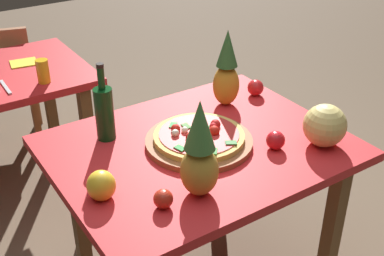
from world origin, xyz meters
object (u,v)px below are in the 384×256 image
dining_chair (3,79)px  pizza_board (199,141)px  tomato_by_bottle (276,140)px  melon (325,125)px  drinking_glass_juice (43,71)px  pizza (199,135)px  display_table (199,165)px  pineapple_right (227,72)px  tomato_at_corner (256,88)px  background_table (6,96)px  tomato_beside_pepper (163,199)px  wine_bottle (104,112)px  napkin_folded (24,63)px  bell_pepper (101,185)px  pineapple_left (200,154)px  knife_utensil (5,87)px

dining_chair → pizza_board: size_ratio=1.97×
pizza_board → tomato_by_bottle: bearing=-39.6°
melon → drinking_glass_juice: (-0.73, 1.19, -0.03)m
pizza → drinking_glass_juice: bearing=109.0°
display_table → dining_chair: bearing=101.3°
pineapple_right → tomato_at_corner: size_ratio=4.61×
background_table → tomato_beside_pepper: 1.44m
background_table → melon: size_ratio=5.07×
wine_bottle → napkin_folded: bearing=92.6°
bell_pepper → tomato_beside_pepper: 0.22m
tomato_beside_pepper → drinking_glass_juice: (0.00, 1.19, 0.03)m
bell_pepper → napkin_folded: (0.14, 1.33, -0.05)m
pizza → melon: size_ratio=2.12×
pizza_board → tomato_at_corner: 0.53m
bell_pepper → napkin_folded: size_ratio=0.78×
background_table → pizza_board: 1.26m
pineapple_left → tomato_at_corner: size_ratio=4.63×
pizza → melon: melon is taller
pizza → drinking_glass_juice: (-0.32, 0.92, 0.02)m
pizza_board → tomato_at_corner: bearing=25.1°
pineapple_right → knife_utensil: pineapple_right is taller
tomato_at_corner → pineapple_left: bearing=-143.3°
pizza → melon: bearing=-33.3°
pineapple_right → tomato_at_corner: (0.17, -0.00, -0.12)m
pizza → napkin_folded: 1.27m
pizza_board → tomato_beside_pepper: 0.42m
dining_chair → tomato_by_bottle: same height
pineapple_right → napkin_folded: (-0.63, 1.00, -0.16)m
pineapple_left → tomato_by_bottle: 0.43m
display_table → tomato_beside_pepper: bearing=-140.5°
pineapple_left → pineapple_right: 0.69m
drinking_glass_juice → melon: bearing=-58.5°
pizza_board → knife_utensil: bearing=117.5°
tomato_at_corner → display_table: bearing=-154.8°
pizza_board → tomato_by_bottle: 0.30m
pizza_board → knife_utensil: pizza_board is taller
background_table → tomato_by_bottle: bearing=-62.5°
tomato_beside_pepper → napkin_folded: 1.49m
tomato_by_bottle → napkin_folded: 1.53m
drinking_glass_juice → knife_utensil: bearing=167.7°
pineapple_left → melon: pineapple_left is taller
dining_chair → bell_pepper: 1.90m
knife_utensil → pineapple_right: bearing=-41.4°
pineapple_left → tomato_by_bottle: (0.41, 0.07, -0.12)m
bell_pepper → tomato_at_corner: bell_pepper is taller
wine_bottle → pineapple_right: bearing=-2.0°
pineapple_left → tomato_at_corner: bearing=36.7°
background_table → display_table: bearing=-67.9°
background_table → pineapple_right: 1.25m
pineapple_right → dining_chair: bearing=113.2°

